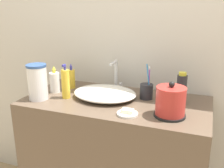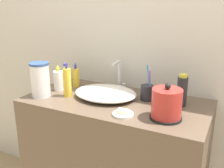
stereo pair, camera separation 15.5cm
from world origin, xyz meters
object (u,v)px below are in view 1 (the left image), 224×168
object	(u,v)px
faucet	(116,74)
toothbrush_cup	(146,91)
electric_kettle	(170,103)
mouthwash_bottle	(181,88)
water_pitcher	(37,82)
lotion_bottle	(66,84)
shampoo_bottle	(71,78)
hand_cream_bottle	(55,82)

from	to	relation	value
faucet	toothbrush_cup	bearing A→B (deg)	-25.25
faucet	electric_kettle	bearing A→B (deg)	-38.04
toothbrush_cup	mouthwash_bottle	xyz separation A→B (m)	(0.21, -0.00, 0.04)
faucet	water_pitcher	distance (m)	0.51
lotion_bottle	shampoo_bottle	world-z (taller)	lotion_bottle
mouthwash_bottle	shampoo_bottle	bearing A→B (deg)	177.97
faucet	toothbrush_cup	world-z (taller)	toothbrush_cup
faucet	lotion_bottle	xyz separation A→B (m)	(-0.23, -0.27, -0.02)
mouthwash_bottle	toothbrush_cup	bearing A→B (deg)	179.92
toothbrush_cup	shampoo_bottle	world-z (taller)	toothbrush_cup
lotion_bottle	water_pitcher	bearing A→B (deg)	-153.59
faucet	hand_cream_bottle	world-z (taller)	faucet
lotion_bottle	toothbrush_cup	bearing A→B (deg)	19.27
toothbrush_cup	mouthwash_bottle	bearing A→B (deg)	-0.08
electric_kettle	faucet	bearing A→B (deg)	141.96
mouthwash_bottle	electric_kettle	bearing A→B (deg)	-98.26
faucet	toothbrush_cup	size ratio (longest dim) A/B	0.89
toothbrush_cup	water_pitcher	bearing A→B (deg)	-158.93
electric_kettle	lotion_bottle	world-z (taller)	lotion_bottle
faucet	hand_cream_bottle	xyz separation A→B (m)	(-0.35, -0.20, -0.04)
faucet	hand_cream_bottle	size ratio (longest dim) A/B	1.13
electric_kettle	shampoo_bottle	distance (m)	0.74
faucet	lotion_bottle	bearing A→B (deg)	-129.64
faucet	mouthwash_bottle	world-z (taller)	faucet
lotion_bottle	shampoo_bottle	bearing A→B (deg)	109.04
toothbrush_cup	lotion_bottle	size ratio (longest dim) A/B	1.04
mouthwash_bottle	water_pitcher	xyz separation A→B (m)	(-0.82, -0.24, 0.02)
toothbrush_cup	electric_kettle	bearing A→B (deg)	-50.31
toothbrush_cup	water_pitcher	world-z (taller)	toothbrush_cup
electric_kettle	lotion_bottle	bearing A→B (deg)	175.71
lotion_bottle	water_pitcher	xyz separation A→B (m)	(-0.15, -0.07, 0.02)
faucet	mouthwash_bottle	xyz separation A→B (m)	(0.44, -0.11, -0.02)
faucet	shampoo_bottle	xyz separation A→B (m)	(-0.29, -0.09, -0.04)
water_pitcher	lotion_bottle	bearing A→B (deg)	26.41
electric_kettle	toothbrush_cup	size ratio (longest dim) A/B	0.85
water_pitcher	shampoo_bottle	bearing A→B (deg)	72.28
shampoo_bottle	mouthwash_bottle	bearing A→B (deg)	-2.03
toothbrush_cup	shampoo_bottle	distance (m)	0.53
toothbrush_cup	faucet	bearing A→B (deg)	154.75
electric_kettle	mouthwash_bottle	bearing A→B (deg)	81.74
lotion_bottle	shampoo_bottle	size ratio (longest dim) A/B	1.25
lotion_bottle	electric_kettle	bearing A→B (deg)	-4.29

